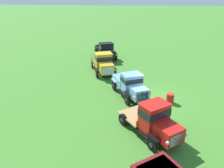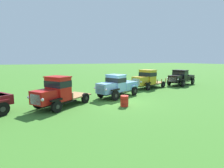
# 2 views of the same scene
# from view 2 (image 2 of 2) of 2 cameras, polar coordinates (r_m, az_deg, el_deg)

# --- Properties ---
(ground_plane) EXTENTS (240.00, 240.00, 0.00)m
(ground_plane) POSITION_cam_2_polar(r_m,az_deg,el_deg) (14.61, 3.11, -5.75)
(ground_plane) COLOR #3D7528
(vintage_truck_second_in_line) EXTENTS (4.80, 4.10, 2.27)m
(vintage_truck_second_in_line) POSITION_cam_2_polar(r_m,az_deg,el_deg) (13.21, -17.57, -2.47)
(vintage_truck_second_in_line) COLOR black
(vintage_truck_second_in_line) RESTS_ON ground
(vintage_truck_midrow_center) EXTENTS (4.77, 3.36, 2.11)m
(vintage_truck_midrow_center) POSITION_cam_2_polar(r_m,az_deg,el_deg) (16.22, 1.73, -0.38)
(vintage_truck_midrow_center) COLOR black
(vintage_truck_midrow_center) RESTS_ON ground
(vintage_truck_far_side) EXTENTS (5.19, 3.24, 2.25)m
(vintage_truck_far_side) POSITION_cam_2_polar(r_m,az_deg,el_deg) (21.26, 11.13, 1.70)
(vintage_truck_far_side) COLOR black
(vintage_truck_far_side) RESTS_ON ground
(vintage_truck_back_of_row) EXTENTS (5.34, 3.46, 2.08)m
(vintage_truck_back_of_row) POSITION_cam_2_polar(r_m,az_deg,el_deg) (25.51, 21.57, 2.10)
(vintage_truck_back_of_row) COLOR black
(vintage_truck_back_of_row) RESTS_ON ground
(oil_drum_beside_row) EXTENTS (0.63, 0.63, 0.80)m
(oil_drum_beside_row) POSITION_cam_2_polar(r_m,az_deg,el_deg) (13.11, 4.08, -5.56)
(oil_drum_beside_row) COLOR red
(oil_drum_beside_row) RESTS_ON ground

